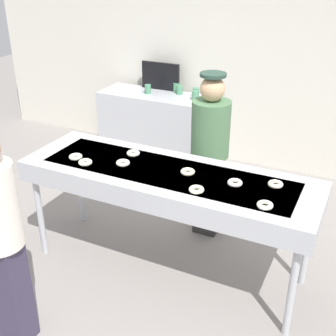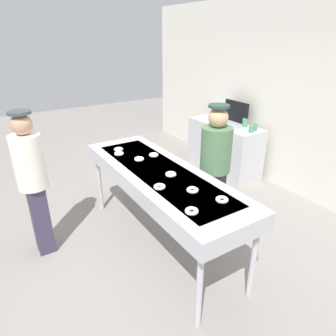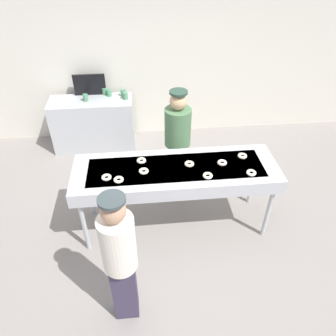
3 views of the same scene
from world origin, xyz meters
name	(u,v)px [view 1 (image 1 of 3)]	position (x,y,z in m)	size (l,w,h in m)	color
ground_plane	(167,266)	(0.00, 0.00, 0.00)	(16.00, 16.00, 0.00)	gray
back_wall	(257,54)	(0.00, 2.54, 1.46)	(8.00, 0.12, 2.93)	silver
fryer_conveyor	(167,181)	(0.00, 0.00, 0.89)	(2.49, 0.79, 0.98)	#B7BABF
sugar_donut_0	(196,190)	(0.35, -0.21, 1.00)	(0.12, 0.12, 0.04)	#F8F4CC
sugar_donut_1	(265,205)	(0.87, -0.21, 1.00)	(0.12, 0.12, 0.04)	white
sugar_donut_2	(85,162)	(-0.68, -0.18, 1.00)	(0.12, 0.12, 0.04)	#F5EFCA
sugar_donut_3	(188,172)	(0.17, 0.03, 1.00)	(0.12, 0.12, 0.04)	#F9EDC1
sugar_donut_4	(235,183)	(0.57, 0.02, 1.00)	(0.12, 0.12, 0.04)	white
sugar_donut_5	(133,153)	(-0.41, 0.16, 1.00)	(0.12, 0.12, 0.04)	white
sugar_donut_6	(76,157)	(-0.82, -0.13, 1.00)	(0.12, 0.12, 0.04)	white
sugar_donut_7	(123,163)	(-0.39, -0.05, 1.00)	(0.12, 0.12, 0.04)	white
sugar_donut_8	(275,184)	(0.86, 0.13, 1.00)	(0.12, 0.12, 0.04)	#F3E5C5
worker_baker	(210,146)	(0.11, 0.70, 0.95)	(0.36, 0.36, 1.64)	#302E2E
prep_counter	(153,126)	(-1.23, 2.09, 0.45)	(1.43, 0.57, 0.91)	#B7BABF
paper_cup_0	(148,89)	(-1.30, 2.08, 0.97)	(0.08, 0.08, 0.12)	#4C8C66
paper_cup_1	(176,88)	(-0.99, 2.31, 0.97)	(0.08, 0.08, 0.12)	#4C8C66
paper_cup_2	(195,96)	(-0.62, 2.08, 0.97)	(0.08, 0.08, 0.12)	#4C8C66
paper_cup_3	(196,93)	(-0.67, 2.21, 0.97)	(0.08, 0.08, 0.12)	#4C8C66
paper_cup_4	(180,90)	(-0.91, 2.23, 0.97)	(0.08, 0.08, 0.12)	#4C8C66
menu_display	(161,76)	(-1.23, 2.32, 1.09)	(0.54, 0.04, 0.37)	black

